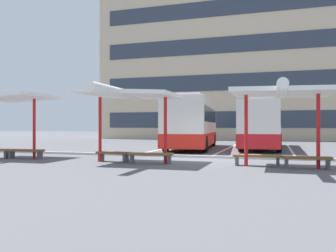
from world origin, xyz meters
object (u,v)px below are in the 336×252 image
at_px(bench_2, 113,154).
at_px(bench_5, 307,160).
at_px(coach_bus_1, 263,126).
at_px(waiting_shelter_1, 129,95).
at_px(bench_1, 26,152).
at_px(bench_3, 150,155).
at_px(waiting_shelter_2, 281,93).
at_px(coach_bus_0, 193,124).
at_px(bench_4, 257,157).
at_px(waiting_shelter_0, 8,99).

relative_size(bench_2, bench_5, 0.92).
height_order(coach_bus_1, waiting_shelter_1, coach_bus_1).
bearing_deg(bench_1, bench_5, -1.34).
bearing_deg(bench_3, bench_1, 177.30).
relative_size(coach_bus_1, waiting_shelter_2, 2.26).
relative_size(coach_bus_0, bench_2, 6.41).
relative_size(coach_bus_1, bench_4, 5.68).
distance_m(waiting_shelter_1, bench_4, 5.83).
xyz_separation_m(coach_bus_1, waiting_shelter_2, (1.06, -11.81, 1.19)).
height_order(coach_bus_0, coach_bus_1, coach_bus_0).
bearing_deg(coach_bus_1, coach_bus_0, -161.37).
distance_m(waiting_shelter_1, bench_5, 7.47).
height_order(bench_1, bench_4, same).
relative_size(waiting_shelter_0, bench_4, 2.51).
height_order(coach_bus_0, bench_2, coach_bus_0).
xyz_separation_m(bench_1, bench_4, (10.85, 0.08, 0.00)).
bearing_deg(coach_bus_0, bench_1, -121.29).
height_order(coach_bus_1, bench_4, coach_bus_1).
bearing_deg(waiting_shelter_0, bench_2, 0.33).
bearing_deg(waiting_shelter_0, bench_3, -1.03).
height_order(waiting_shelter_1, waiting_shelter_2, waiting_shelter_1).
bearing_deg(bench_4, bench_5, -11.89).
height_order(waiting_shelter_2, bench_5, waiting_shelter_2).
height_order(bench_1, bench_2, same).
bearing_deg(waiting_shelter_2, waiting_shelter_1, -179.23).
distance_m(waiting_shelter_1, bench_3, 2.69).
relative_size(bench_1, bench_4, 1.00).
bearing_deg(waiting_shelter_2, coach_bus_0, 119.42).
bearing_deg(bench_2, bench_4, 2.10).
bearing_deg(waiting_shelter_1, waiting_shelter_2, 0.77).
distance_m(bench_2, bench_4, 6.13).
distance_m(coach_bus_1, bench_1, 15.70).
bearing_deg(coach_bus_0, waiting_shelter_0, -124.50).
distance_m(waiting_shelter_0, bench_1, 2.71).
distance_m(coach_bus_1, waiting_shelter_1, 12.99).
relative_size(coach_bus_0, coach_bus_1, 0.97).
relative_size(waiting_shelter_2, bench_5, 2.70).
bearing_deg(bench_5, coach_bus_1, 99.47).
xyz_separation_m(coach_bus_0, bench_2, (-1.26, -9.98, -1.39)).
bearing_deg(bench_5, bench_3, -179.89).
xyz_separation_m(bench_2, bench_4, (6.13, 0.22, 0.01)).
distance_m(bench_1, waiting_shelter_1, 6.18).
relative_size(coach_bus_1, bench_1, 5.70).
height_order(waiting_shelter_0, bench_1, waiting_shelter_0).
distance_m(bench_2, bench_3, 1.81).
bearing_deg(bench_1, waiting_shelter_0, -169.08).
height_order(bench_4, bench_5, same).
height_order(coach_bus_1, bench_3, coach_bus_1).
xyz_separation_m(waiting_shelter_0, bench_3, (7.42, -0.13, -2.55)).
xyz_separation_m(bench_2, waiting_shelter_2, (7.03, -0.25, 2.46)).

